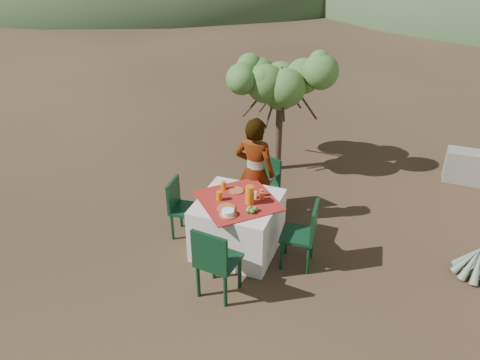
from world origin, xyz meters
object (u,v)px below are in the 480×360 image
(table, at_px, (238,225))
(chair_left, at_px, (181,205))
(chair_far, at_px, (265,183))
(person, at_px, (255,173))
(shrub_tree, at_px, (285,88))
(agave, at_px, (478,261))
(juice_pitcher, at_px, (250,195))
(chair_near, at_px, (215,260))
(chair_right, at_px, (304,232))

(table, bearing_deg, chair_left, 178.04)
(chair_far, relative_size, person, 0.53)
(chair_left, height_order, shrub_tree, shrub_tree)
(agave, bearing_deg, juice_pitcher, -168.70)
(chair_far, height_order, person, person)
(agave, bearing_deg, chair_left, -172.30)
(chair_left, xyz_separation_m, juice_pitcher, (1.02, -0.04, 0.41))
(chair_near, distance_m, chair_left, 1.36)
(chair_near, height_order, shrub_tree, shrub_tree)
(chair_far, distance_m, chair_right, 1.36)
(chair_near, xyz_separation_m, agave, (2.89, 1.50, -0.33))
(person, relative_size, shrub_tree, 0.87)
(table, height_order, chair_near, chair_near)
(chair_right, relative_size, shrub_tree, 0.48)
(juice_pitcher, bearing_deg, agave, 11.30)
(person, xyz_separation_m, agave, (2.99, -0.14, -0.61))
(chair_right, relative_size, agave, 1.47)
(chair_far, bearing_deg, chair_left, -110.32)
(chair_near, distance_m, chair_right, 1.23)
(chair_right, relative_size, juice_pitcher, 3.68)
(person, bearing_deg, chair_near, 99.34)
(table, distance_m, shrub_tree, 2.70)
(chair_left, bearing_deg, shrub_tree, -22.33)
(table, relative_size, person, 0.80)
(table, relative_size, chair_left, 1.53)
(chair_far, xyz_separation_m, juice_pitcher, (0.13, -1.04, 0.40))
(chair_left, relative_size, person, 0.52)
(chair_near, height_order, chair_right, chair_near)
(chair_right, bearing_deg, chair_near, -46.16)
(chair_near, relative_size, person, 0.59)
(chair_far, height_order, shrub_tree, shrub_tree)
(chair_near, bearing_deg, chair_right, -125.02)
(shrub_tree, height_order, agave, shrub_tree)
(table, bearing_deg, agave, 10.40)
(chair_left, height_order, juice_pitcher, juice_pitcher)
(chair_near, relative_size, chair_left, 1.14)
(chair_right, bearing_deg, person, -133.16)
(chair_near, relative_size, juice_pitcher, 3.92)
(chair_far, distance_m, juice_pitcher, 1.12)
(juice_pitcher, bearing_deg, chair_right, -1.05)
(table, distance_m, chair_far, 1.03)
(chair_far, bearing_deg, juice_pitcher, -61.42)
(chair_near, bearing_deg, table, -78.57)
(chair_right, height_order, shrub_tree, shrub_tree)
(table, distance_m, chair_right, 0.91)
(person, bearing_deg, chair_far, -91.58)
(chair_far, bearing_deg, table, -70.75)
(table, relative_size, chair_far, 1.50)
(juice_pitcher, bearing_deg, shrub_tree, 96.39)
(table, distance_m, chair_left, 0.85)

